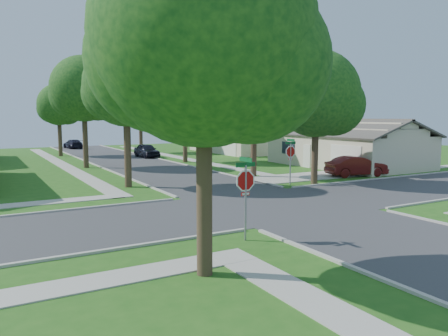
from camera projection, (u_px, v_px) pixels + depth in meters
ground at (274, 204)px, 21.95m from camera, size 100.00×100.00×0.00m
road_ns at (274, 204)px, 21.95m from camera, size 7.00×100.00×0.02m
sidewalk_ne at (178, 157)px, 47.39m from camera, size 1.20×40.00×0.04m
sidewalk_nw at (60, 163)px, 41.40m from camera, size 1.20×40.00×0.04m
driveway at (304, 177)px, 31.95m from camera, size 8.80×3.60×0.05m
stop_sign_sw at (246, 184)px, 15.35m from camera, size 1.05×0.80×2.98m
stop_sign_ne at (291, 154)px, 28.08m from camera, size 1.05×0.80×2.98m
tree_e_near at (255, 99)px, 31.40m from camera, size 4.97×4.80×8.28m
tree_e_mid at (185, 97)px, 41.69m from camera, size 5.59×5.40×9.21m
tree_e_far at (141, 104)px, 52.95m from camera, size 5.17×5.00×8.72m
tree_w_near at (127, 88)px, 26.73m from camera, size 5.38×5.20×8.97m
tree_w_mid at (84, 92)px, 37.05m from camera, size 5.80×5.60×9.56m
tree_w_far at (59, 107)px, 48.39m from camera, size 4.76×4.60×8.04m
tree_sw_corner at (206, 45)px, 11.53m from camera, size 6.21×6.00×9.55m
tree_ne_corner at (317, 98)px, 28.05m from camera, size 5.80×5.60×8.66m
house_ne_near at (346, 149)px, 39.11m from camera, size 8.42×13.60×4.23m
house_ne_far at (241, 140)px, 54.65m from camera, size 8.42×13.60×4.23m
car_driveway at (356, 166)px, 32.25m from camera, size 4.76×2.64×1.49m
car_curb_east at (147, 150)px, 47.39m from camera, size 1.85×4.39×1.48m
car_curb_west at (73, 144)px, 60.57m from camera, size 2.18×4.49×1.26m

